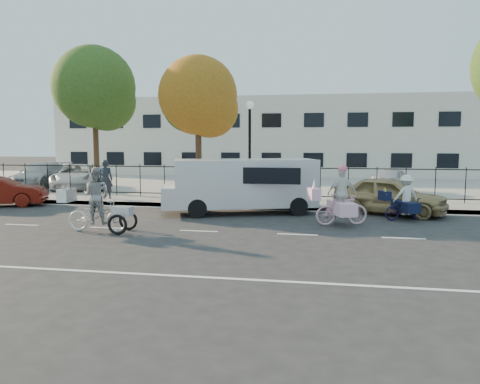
% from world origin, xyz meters
% --- Properties ---
extents(ground, '(120.00, 120.00, 0.00)m').
position_xyz_m(ground, '(0.00, 0.00, 0.00)').
color(ground, '#333334').
extents(road_markings, '(60.00, 9.52, 0.01)m').
position_xyz_m(road_markings, '(0.00, 0.00, 0.01)').
color(road_markings, silver).
rests_on(road_markings, ground).
extents(curb, '(60.00, 0.10, 0.15)m').
position_xyz_m(curb, '(0.00, 5.05, 0.07)').
color(curb, '#A8A399').
rests_on(curb, ground).
extents(sidewalk, '(60.00, 2.20, 0.15)m').
position_xyz_m(sidewalk, '(0.00, 6.10, 0.07)').
color(sidewalk, '#A8A399').
rests_on(sidewalk, ground).
extents(parking_lot, '(60.00, 15.60, 0.15)m').
position_xyz_m(parking_lot, '(0.00, 15.00, 0.07)').
color(parking_lot, '#A8A399').
rests_on(parking_lot, ground).
extents(iron_fence, '(58.00, 0.06, 1.50)m').
position_xyz_m(iron_fence, '(0.00, 7.20, 0.90)').
color(iron_fence, black).
rests_on(iron_fence, sidewalk).
extents(building, '(34.00, 10.00, 6.00)m').
position_xyz_m(building, '(0.00, 25.00, 3.00)').
color(building, silver).
rests_on(building, ground).
extents(lamppost, '(0.36, 0.36, 4.33)m').
position_xyz_m(lamppost, '(0.50, 6.80, 3.11)').
color(lamppost, black).
rests_on(lamppost, sidewalk).
extents(street_sign, '(0.85, 0.06, 1.80)m').
position_xyz_m(street_sign, '(-1.85, 6.80, 1.42)').
color(street_sign, black).
rests_on(street_sign, sidewalk).
extents(zebra_trike, '(2.28, 0.86, 1.97)m').
position_xyz_m(zebra_trike, '(-3.01, -0.60, 0.76)').
color(zebra_trike, silver).
rests_on(zebra_trike, ground).
extents(unicorn_bike, '(2.04, 1.47, 2.01)m').
position_xyz_m(unicorn_bike, '(4.30, 1.79, 0.74)').
color(unicorn_bike, beige).
rests_on(unicorn_bike, ground).
extents(bull_bike, '(1.76, 1.25, 1.59)m').
position_xyz_m(bull_bike, '(6.53, 3.19, 0.63)').
color(bull_bike, black).
rests_on(bull_bike, ground).
extents(white_van, '(6.23, 3.50, 2.05)m').
position_xyz_m(white_van, '(0.68, 3.80, 1.13)').
color(white_van, silver).
rests_on(white_van, ground).
extents(gold_sedan, '(4.45, 3.05, 1.41)m').
position_xyz_m(gold_sedan, '(6.19, 4.50, 0.70)').
color(gold_sedan, tan).
rests_on(gold_sedan, ground).
extents(pedestrian, '(0.75, 0.63, 1.76)m').
position_xyz_m(pedestrian, '(-5.95, 5.97, 1.03)').
color(pedestrian, black).
rests_on(pedestrian, sidewalk).
extents(lot_car_a, '(2.33, 4.86, 1.37)m').
position_xyz_m(lot_car_a, '(-11.99, 10.27, 0.83)').
color(lot_car_a, '#A2A4AA').
rests_on(lot_car_a, parking_lot).
extents(lot_car_b, '(3.71, 5.23, 1.32)m').
position_xyz_m(lot_car_b, '(-9.53, 9.83, 0.81)').
color(lot_car_b, silver).
rests_on(lot_car_b, parking_lot).
extents(lot_car_c, '(1.60, 4.47, 1.47)m').
position_xyz_m(lot_car_c, '(-2.00, 11.48, 0.88)').
color(lot_car_c, '#4D5055').
rests_on(lot_car_c, parking_lot).
extents(lot_car_d, '(2.70, 3.98, 1.26)m').
position_xyz_m(lot_car_d, '(6.94, 10.46, 0.78)').
color(lot_car_d, '#B8BBC1').
rests_on(lot_car_d, parking_lot).
extents(tree_west, '(4.04, 4.04, 7.42)m').
position_xyz_m(tree_west, '(-7.36, 8.26, 5.19)').
color(tree_west, '#442D1D').
rests_on(tree_west, ground).
extents(tree_mid, '(3.63, 3.61, 6.61)m').
position_xyz_m(tree_mid, '(-1.82, 7.36, 4.63)').
color(tree_mid, '#442D1D').
rests_on(tree_mid, ground).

